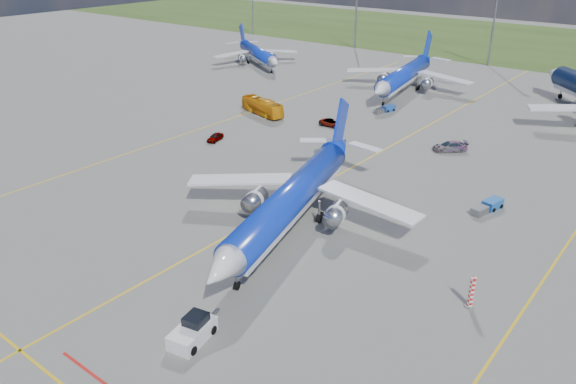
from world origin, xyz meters
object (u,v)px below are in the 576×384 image
Objects in this scene: pushback_tug at (193,331)px; service_car_c at (450,146)px; bg_jet_nnw at (403,91)px; apron_bus at (262,107)px; service_car_b at (332,123)px; baggage_tug_w at (488,206)px; baggage_tug_c at (385,109)px; warning_post at (472,292)px; bg_jet_nw at (258,65)px; main_airliner at (291,227)px; service_car_a at (215,137)px.

service_car_c is (-1.73, 55.05, -0.06)m from pushback_tug.
bg_jet_nnw is 87.06m from pushback_tug.
apron_bus reaches higher than service_car_b.
bg_jet_nnw is 57.04m from baggage_tug_w.
baggage_tug_c is at bearing 94.80° from pushback_tug.
baggage_tug_w is (10.37, 38.43, -0.29)m from pushback_tug.
bg_jet_nnw is at bearing 3.44° from service_car_b.
bg_jet_nw reaches higher than warning_post.
service_car_b is (-39.03, 35.54, -0.87)m from warning_post.
warning_post is 40.76m from service_car_c.
main_airliner is at bearing -47.05° from service_car_c.
service_car_b is at bearing 45.09° from service_car_a.
bg_jet_nw is at bearing -155.31° from service_car_c.
bg_jet_nw is at bearing 109.91° from service_car_a.
service_car_b is (1.64, -29.57, 0.63)m from bg_jet_nnw.
pushback_tug is 49.20m from service_car_a.
warning_post is 21.85m from main_airliner.
pushback_tug is at bearing -110.66° from bg_jet_nw.
service_car_b is at bearing 101.81° from main_airliner.
main_airliner is 7.68× the size of baggage_tug_w.
baggage_tug_w is 1.08× the size of baggage_tug_c.
main_airliner reaches higher than service_car_a.
pushback_tug is 63.92m from apron_bus.
baggage_tug_w is at bearing 106.00° from warning_post.
main_airliner is 6.53× the size of pushback_tug.
apron_bus is 2.01× the size of service_car_c.
baggage_tug_w reaches higher than baggage_tug_c.
service_car_b is at bearing -66.83° from apron_bus.
service_car_a is at bearing 135.09° from main_airliner.
pushback_tug is 55.08m from service_car_c.
bg_jet_nnw reaches higher than service_car_b.
bg_jet_nw is at bearing 168.12° from bg_jet_nnw.
bg_jet_nnw is at bearing -60.66° from bg_jet_nw.
pushback_tug is 70.40m from baggage_tug_c.
service_car_c is at bearing -86.75° from service_car_b.
bg_jet_nw is at bearing 161.42° from baggage_tug_w.
service_car_a is at bearing 160.40° from warning_post.
bg_jet_nnw is 6.30× the size of pushback_tug.
main_airliner is at bearing -83.38° from bg_jet_nnw.
bg_jet_nnw is 8.57× the size of service_car_b.
service_car_b is 0.86× the size of baggage_tug_w.
pushback_tug reaches higher than service_car_a.
warning_post is at bearing -20.39° from main_airliner.
service_car_b is (43.82, -30.91, 0.63)m from bg_jet_nw.
bg_jet_nw is at bearing 175.53° from baggage_tug_c.
service_car_b is at bearing 167.47° from baggage_tug_w.
pushback_tug is at bearing -38.89° from service_car_c.
bg_jet_nnw is 7.40× the size of baggage_tug_w.
apron_bus is (-31.52, 31.73, 1.46)m from main_airliner.
pushback_tug is 1.71× the size of service_car_a.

